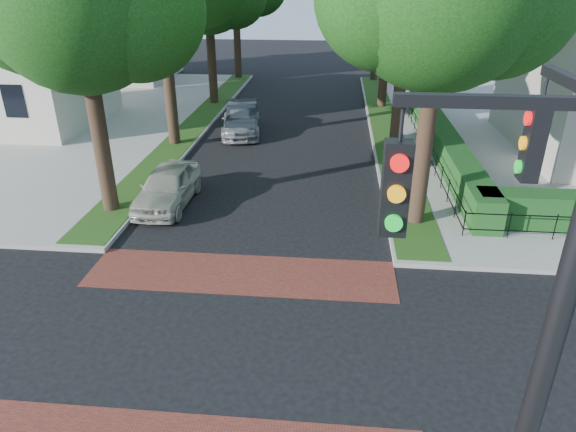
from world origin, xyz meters
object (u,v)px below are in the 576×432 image
object	(u,v)px
parked_car_front	(168,186)
parked_car_middle	(242,119)
parked_car_rear	(241,121)
traffic_signal	(535,298)

from	to	relation	value
parked_car_front	parked_car_middle	distance (m)	9.95
parked_car_front	parked_car_rear	bearing A→B (deg)	84.33
parked_car_middle	parked_car_rear	bearing A→B (deg)	-102.01
traffic_signal	parked_car_front	size ratio (longest dim) A/B	1.84
traffic_signal	parked_car_middle	world-z (taller)	traffic_signal
traffic_signal	parked_car_middle	xyz separation A→B (m)	(-7.40, 22.19, -3.96)
traffic_signal	parked_car_rear	xyz separation A→B (m)	(-7.42, 21.96, -4.00)
parked_car_front	parked_car_middle	xyz separation A→B (m)	(1.09, 9.89, 0.01)
parked_car_rear	parked_car_front	bearing A→B (deg)	-105.10
parked_car_front	traffic_signal	bearing A→B (deg)	-54.75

